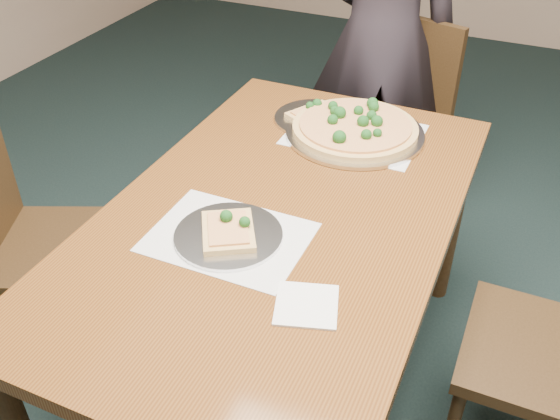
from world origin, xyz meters
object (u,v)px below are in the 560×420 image
at_px(chair_far, 394,116).
at_px(pizza_pan, 355,128).
at_px(dining_table, 280,236).
at_px(chair_left, 27,233).
at_px(diner, 381,38).
at_px(slice_plate_far, 315,116).
at_px(slice_plate_near, 229,233).

xyz_separation_m(chair_far, pizza_pan, (0.02, -0.64, 0.26)).
distance_m(dining_table, chair_left, 0.85).
bearing_deg(pizza_pan, dining_table, -96.06).
distance_m(diner, slice_plate_far, 0.61).
bearing_deg(chair_far, slice_plate_near, -79.25).
bearing_deg(slice_plate_far, pizza_pan, -16.25).
bearing_deg(diner, dining_table, 74.09).
bearing_deg(slice_plate_near, slice_plate_far, 92.68).
relative_size(chair_far, slice_plate_far, 3.25).
bearing_deg(chair_far, slice_plate_far, -87.72).
height_order(chair_far, slice_plate_near, chair_far).
distance_m(chair_far, diner, 0.34).
relative_size(dining_table, diner, 0.89).
bearing_deg(slice_plate_far, chair_left, -136.54).
xyz_separation_m(dining_table, slice_plate_near, (-0.07, -0.16, 0.11)).
distance_m(pizza_pan, slice_plate_far, 0.16).
distance_m(chair_far, slice_plate_far, 0.65).
distance_m(chair_left, slice_plate_far, 1.02).
height_order(dining_table, pizza_pan, pizza_pan).
distance_m(diner, pizza_pan, 0.66).
height_order(dining_table, chair_far, chair_far).
relative_size(diner, slice_plate_near, 5.99).
bearing_deg(pizza_pan, slice_plate_near, -100.80).
bearing_deg(slice_plate_far, dining_table, -78.87).
height_order(chair_left, diner, diner).
bearing_deg(dining_table, slice_plate_near, -113.95).
relative_size(chair_far, slice_plate_near, 3.25).
height_order(pizza_pan, slice_plate_far, pizza_pan).
height_order(chair_far, slice_plate_far, chair_far).
bearing_deg(diner, slice_plate_far, 66.81).
relative_size(dining_table, slice_plate_far, 5.36).
relative_size(chair_left, slice_plate_far, 3.25).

